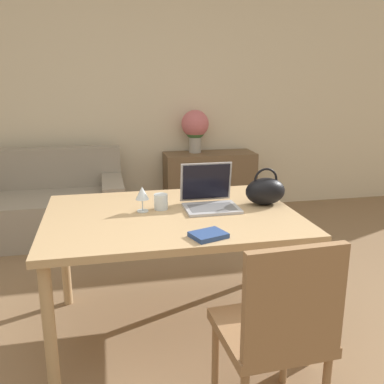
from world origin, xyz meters
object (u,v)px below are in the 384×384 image
(chair, at_px, (278,327))
(handbag, at_px, (265,191))
(couch, at_px, (41,208))
(drinking_glass, at_px, (161,202))
(flower_vase, at_px, (195,127))
(laptop, at_px, (209,196))
(wine_glass, at_px, (142,194))

(chair, relative_size, handbag, 3.72)
(couch, bearing_deg, drinking_glass, -62.69)
(chair, xyz_separation_m, flower_vase, (0.34, 3.17, 0.47))
(couch, distance_m, laptop, 2.28)
(handbag, bearing_deg, wine_glass, 178.96)
(drinking_glass, bearing_deg, chair, -69.51)
(chair, bearing_deg, handbag, 69.60)
(handbag, bearing_deg, couch, 130.41)
(couch, distance_m, drinking_glass, 2.13)
(handbag, bearing_deg, flower_vase, 88.64)
(couch, relative_size, handbag, 6.43)
(laptop, height_order, flower_vase, flower_vase)
(handbag, relative_size, flower_vase, 0.53)
(couch, relative_size, drinking_glass, 17.26)
(flower_vase, bearing_deg, laptop, -100.27)
(chair, distance_m, couch, 3.08)
(couch, height_order, laptop, laptop)
(couch, distance_m, flower_vase, 1.83)
(couch, xyz_separation_m, laptop, (1.24, -1.83, 0.55))
(handbag, bearing_deg, laptop, 174.81)
(chair, xyz_separation_m, wine_glass, (-0.47, 0.93, 0.35))
(chair, xyz_separation_m, handbag, (0.29, 0.92, 0.34))
(couch, xyz_separation_m, handbag, (1.59, -1.87, 0.57))
(couch, bearing_deg, handbag, -49.59)
(laptop, distance_m, drinking_glass, 0.29)
(chair, height_order, drinking_glass, chair)
(laptop, relative_size, drinking_glass, 3.46)
(laptop, relative_size, wine_glass, 2.13)
(wine_glass, bearing_deg, chair, -63.32)
(flower_vase, bearing_deg, handbag, -91.36)
(laptop, bearing_deg, wine_glass, -177.45)
(laptop, bearing_deg, chair, -86.30)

